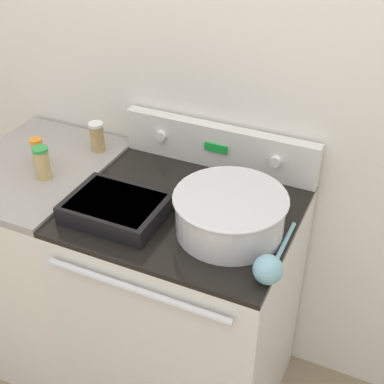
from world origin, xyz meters
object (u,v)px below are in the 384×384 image
(mixing_bowl, at_px, (230,212))
(spice_jar_orange_cap, at_px, (38,152))
(casserole_dish, at_px, (116,207))
(spice_jar_white_cap, at_px, (97,137))
(ladle, at_px, (269,268))
(spice_jar_green_cap, at_px, (42,163))

(mixing_bowl, height_order, spice_jar_orange_cap, mixing_bowl)
(casserole_dish, xyz_separation_m, spice_jar_orange_cap, (-0.43, 0.15, 0.03))
(spice_jar_white_cap, bearing_deg, casserole_dish, -49.48)
(mixing_bowl, relative_size, spice_jar_white_cap, 3.07)
(casserole_dish, bearing_deg, ladle, -7.75)
(mixing_bowl, xyz_separation_m, casserole_dish, (-0.37, -0.09, -0.04))
(mixing_bowl, xyz_separation_m, spice_jar_orange_cap, (-0.80, 0.06, -0.01))
(ladle, bearing_deg, spice_jar_orange_cap, 167.21)
(ladle, height_order, spice_jar_green_cap, spice_jar_green_cap)
(casserole_dish, height_order, spice_jar_green_cap, spice_jar_green_cap)
(spice_jar_white_cap, relative_size, spice_jar_orange_cap, 1.07)
(ladle, relative_size, spice_jar_green_cap, 2.61)
(mixing_bowl, relative_size, casserole_dish, 1.14)
(spice_jar_orange_cap, bearing_deg, mixing_bowl, -4.47)
(ladle, xyz_separation_m, spice_jar_orange_cap, (-0.98, 0.22, 0.03))
(spice_jar_green_cap, distance_m, spice_jar_orange_cap, 0.10)
(casserole_dish, distance_m, spice_jar_green_cap, 0.36)
(mixing_bowl, distance_m, spice_jar_orange_cap, 0.80)
(mixing_bowl, distance_m, spice_jar_white_cap, 0.70)
(casserole_dish, distance_m, ladle, 0.56)
(spice_jar_white_cap, distance_m, spice_jar_green_cap, 0.26)
(casserole_dish, xyz_separation_m, spice_jar_green_cap, (-0.35, 0.08, 0.04))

